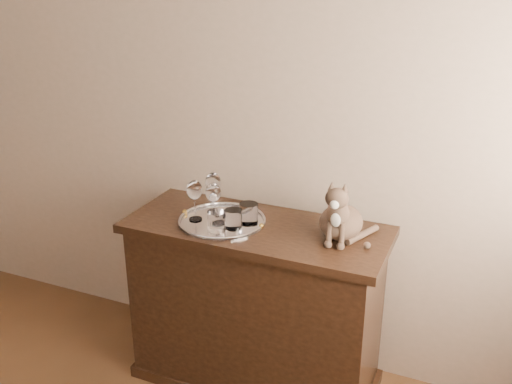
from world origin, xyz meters
TOP-DOWN VIEW (x-y plane):
  - wall_back at (0.00, 2.25)m, footprint 4.00×0.10m
  - sideboard at (0.60, 1.94)m, footprint 1.20×0.50m
  - tray at (0.44, 1.91)m, footprint 0.40×0.40m
  - wine_glass_a at (0.36, 1.99)m, footprint 0.07×0.07m
  - wine_glass_c at (0.33, 1.88)m, footprint 0.07×0.07m
  - wine_glass_d at (0.41, 1.89)m, footprint 0.07×0.07m
  - tumbler_a at (0.53, 1.86)m, footprint 0.08×0.08m
  - tumbler_b at (0.47, 1.81)m, footprint 0.08×0.08m
  - tumbler_c at (0.57, 1.93)m, footprint 0.09×0.09m
  - cat at (0.98, 1.98)m, footprint 0.29×0.28m

SIDE VIEW (x-z plane):
  - sideboard at x=0.60m, z-range 0.00..0.85m
  - tray at x=0.44m, z-range 0.85..0.86m
  - tumbler_a at x=0.53m, z-range 0.86..0.95m
  - tumbler_b at x=0.47m, z-range 0.86..0.95m
  - tumbler_c at x=0.57m, z-range 0.86..0.95m
  - wine_glass_d at x=0.41m, z-range 0.86..1.04m
  - wine_glass_c at x=0.33m, z-range 0.86..1.05m
  - wine_glass_a at x=0.36m, z-range 0.86..1.05m
  - cat at x=0.98m, z-range 0.85..1.14m
  - wall_back at x=0.00m, z-range 0.00..2.70m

